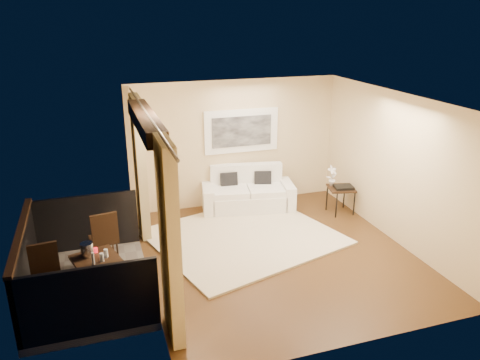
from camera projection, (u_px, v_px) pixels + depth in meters
floor at (278, 254)px, 8.19m from camera, size 5.00×5.00×0.00m
room_shell at (145, 121)px, 6.71m from camera, size 5.00×6.40×5.00m
balcony at (78, 276)px, 7.17m from camera, size 1.81×2.60×1.17m
curtains at (152, 197)px, 7.12m from camera, size 0.16×4.80×2.64m
artwork at (242, 131)px, 9.88m from camera, size 1.62×0.07×0.92m
rug at (244, 237)px, 8.76m from camera, size 3.80×3.53×0.04m
sofa at (248, 194)px, 9.99m from camera, size 2.04×1.16×0.92m
side_table at (341, 190)px, 9.71m from camera, size 0.62×0.62×0.56m
tray at (344, 187)px, 9.64m from camera, size 0.42×0.34×0.05m
orchid at (332, 176)px, 9.72m from camera, size 0.25×0.20×0.43m
bistro_table at (96, 263)px, 6.64m from camera, size 0.75×0.75×0.71m
balcony_chair_far at (104, 235)px, 7.61m from camera, size 0.49×0.49×0.98m
balcony_chair_near at (46, 271)px, 6.62m from camera, size 0.44×0.44×0.93m
ice_bucket at (87, 249)px, 6.64m from camera, size 0.18×0.18×0.20m
candle at (96, 250)px, 6.76m from camera, size 0.06×0.06×0.07m
vase at (93, 259)px, 6.42m from camera, size 0.04×0.04×0.18m
glass_a at (102, 257)px, 6.51m from camera, size 0.06×0.06×0.12m
glass_b at (106, 253)px, 6.62m from camera, size 0.06×0.06×0.12m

